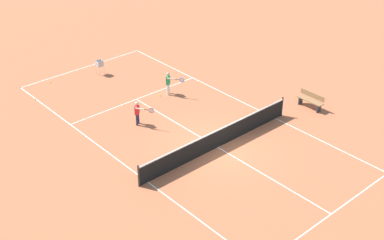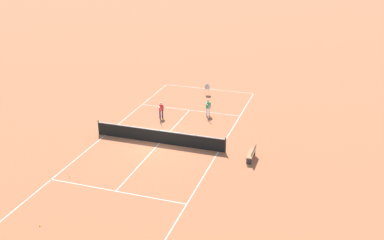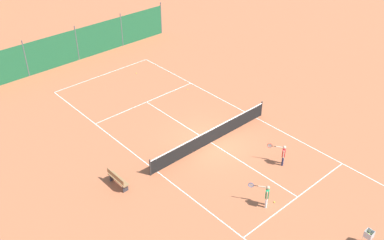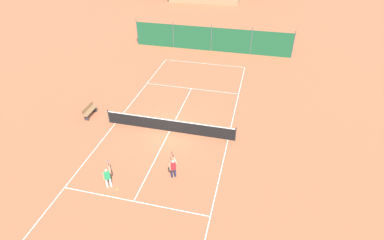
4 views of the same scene
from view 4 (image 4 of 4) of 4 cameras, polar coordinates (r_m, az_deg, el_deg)
The scene contains 10 objects.
ground_plane at distance 20.94m, azimuth -4.27°, elevation -2.12°, with size 600.00×600.00×0.00m, color #B7603D.
court_line_markings at distance 20.94m, azimuth -4.27°, elevation -2.11°, with size 8.25×23.85×0.01m.
tennis_net at distance 20.65m, azimuth -4.33°, elevation -1.00°, with size 9.18×0.08×1.06m.
windscreen_fence_far at distance 33.80m, azimuth 3.69°, elevation 15.11°, with size 17.28×0.08×2.90m.
player_near_baseline at distance 17.07m, azimuth -3.61°, elevation -8.87°, with size 0.56×1.06×1.27m.
player_far_baseline at distance 17.11m, azimuth -15.82°, elevation -10.22°, with size 0.59×1.08×1.32m.
tennis_ball_by_net_left at distance 25.15m, azimuth 6.85°, elevation 4.60°, with size 0.07×0.07×0.07m, color #CCE033.
tennis_ball_near_corner at distance 29.32m, azimuth 5.66°, elevation 9.20°, with size 0.07×0.07×0.07m, color #CCE033.
tennis_ball_mid_court at distance 17.32m, azimuth -14.09°, elevation -12.67°, with size 0.07×0.07×0.07m, color #CCE033.
courtside_bench at distance 23.49m, azimuth -18.94°, elevation 1.67°, with size 0.36×1.50×0.84m.
Camera 4 is at (5.48, -15.95, 12.42)m, focal length 28.00 mm.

